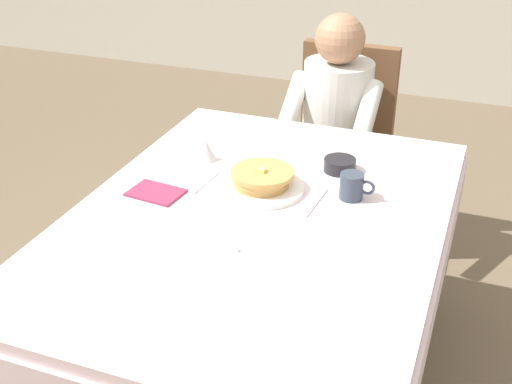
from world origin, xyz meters
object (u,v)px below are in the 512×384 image
object	(u,v)px
dining_table_main	(258,239)
cup_coffee	(352,186)
diner_person	(334,119)
spoon_near_edge	(216,244)
chair_diner	(341,135)
breakfast_stack	(261,178)
knife_right_of_plate	(316,202)
fork_left_of_plate	(205,182)
plate_breakfast	(261,188)
bowl_butter	(340,165)
syrup_pitcher	(206,150)

from	to	relation	value
dining_table_main	cup_coffee	xyz separation A→B (m)	(0.24, 0.20, 0.13)
diner_person	spoon_near_edge	xyz separation A→B (m)	(-0.03, -1.21, 0.07)
chair_diner	spoon_near_edge	world-z (taller)	chair_diner
dining_table_main	breakfast_stack	size ratio (longest dim) A/B	7.41
diner_person	spoon_near_edge	distance (m)	1.22
knife_right_of_plate	spoon_near_edge	bearing A→B (deg)	153.07
fork_left_of_plate	knife_right_of_plate	distance (m)	0.38
plate_breakfast	bowl_butter	world-z (taller)	bowl_butter
plate_breakfast	spoon_near_edge	size ratio (longest dim) A/B	1.87
breakfast_stack	syrup_pitcher	xyz separation A→B (m)	(-0.26, 0.14, -0.01)
breakfast_stack	bowl_butter	world-z (taller)	breakfast_stack
diner_person	knife_right_of_plate	distance (m)	0.90
dining_table_main	fork_left_of_plate	bearing A→B (deg)	150.72
diner_person	knife_right_of_plate	world-z (taller)	diner_person
cup_coffee	syrup_pitcher	distance (m)	0.56
breakfast_stack	cup_coffee	distance (m)	0.29
dining_table_main	fork_left_of_plate	world-z (taller)	fork_left_of_plate
chair_diner	diner_person	bearing A→B (deg)	90.00
cup_coffee	syrup_pitcher	bearing A→B (deg)	170.02
spoon_near_edge	syrup_pitcher	bearing A→B (deg)	126.44
plate_breakfast	breakfast_stack	distance (m)	0.04
dining_table_main	plate_breakfast	world-z (taller)	plate_breakfast
bowl_butter	knife_right_of_plate	distance (m)	0.25
chair_diner	syrup_pitcher	bearing A→B (deg)	71.87
cup_coffee	knife_right_of_plate	size ratio (longest dim) A/B	0.57
dining_table_main	spoon_near_edge	distance (m)	0.23
plate_breakfast	syrup_pitcher	distance (m)	0.30
plate_breakfast	syrup_pitcher	world-z (taller)	syrup_pitcher
knife_right_of_plate	cup_coffee	bearing A→B (deg)	-50.97
bowl_butter	fork_left_of_plate	distance (m)	0.47
diner_person	syrup_pitcher	bearing A→B (deg)	68.26
spoon_near_edge	knife_right_of_plate	bearing A→B (deg)	68.63
syrup_pitcher	knife_right_of_plate	bearing A→B (deg)	-20.20
bowl_butter	knife_right_of_plate	size ratio (longest dim) A/B	0.55
diner_person	bowl_butter	size ratio (longest dim) A/B	10.18
bowl_butter	cup_coffee	bearing A→B (deg)	-64.59
chair_diner	cup_coffee	xyz separation A→B (m)	(0.27, -0.97, 0.25)
spoon_near_edge	bowl_butter	bearing A→B (deg)	79.30
diner_person	breakfast_stack	world-z (taller)	diner_person
diner_person	cup_coffee	size ratio (longest dim) A/B	9.91
plate_breakfast	knife_right_of_plate	distance (m)	0.19
diner_person	plate_breakfast	xyz separation A→B (m)	(-0.02, -0.86, 0.08)
chair_diner	fork_left_of_plate	world-z (taller)	chair_diner
fork_left_of_plate	bowl_butter	bearing A→B (deg)	-53.49
diner_person	breakfast_stack	xyz separation A→B (m)	(-0.02, -0.86, 0.11)
fork_left_of_plate	breakfast_stack	bearing A→B (deg)	-78.83
fork_left_of_plate	spoon_near_edge	bearing A→B (deg)	-146.53
fork_left_of_plate	knife_right_of_plate	bearing A→B (deg)	-85.69
bowl_butter	fork_left_of_plate	size ratio (longest dim) A/B	0.61
chair_diner	spoon_near_edge	xyz separation A→B (m)	(-0.03, -1.37, 0.21)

